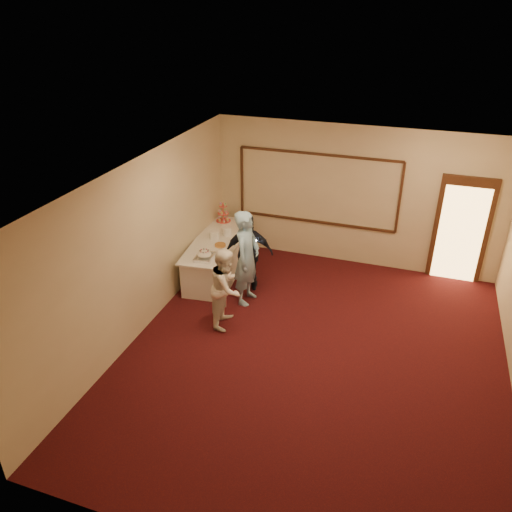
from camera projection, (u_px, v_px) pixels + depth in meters
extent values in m
plane|color=black|center=(313.00, 356.00, 8.14)|extent=(7.00, 7.00, 0.00)
cube|color=beige|center=(355.00, 197.00, 10.38)|extent=(6.00, 0.04, 3.00)
cube|color=beige|center=(233.00, 460.00, 4.51)|extent=(6.00, 0.04, 3.00)
cube|color=beige|center=(142.00, 248.00, 8.31)|extent=(0.04, 7.00, 3.00)
cube|color=white|center=(325.00, 181.00, 6.75)|extent=(6.00, 7.00, 0.04)
cube|color=#351E10|center=(315.00, 221.00, 10.88)|extent=(3.40, 0.04, 0.05)
cube|color=#351E10|center=(319.00, 154.00, 10.19)|extent=(3.40, 0.04, 0.05)
cube|color=#351E10|center=(242.00, 180.00, 11.02)|extent=(0.05, 0.04, 1.50)
cube|color=#351E10|center=(400.00, 198.00, 10.05)|extent=(0.05, 0.04, 1.50)
cube|color=#351E10|center=(461.00, 230.00, 9.91)|extent=(1.05, 0.06, 2.20)
cube|color=#FFBF66|center=(460.00, 235.00, 9.94)|extent=(0.85, 0.02, 2.00)
cube|color=white|center=(218.00, 257.00, 10.44)|extent=(1.06, 2.36, 0.74)
cube|color=white|center=(218.00, 240.00, 10.27)|extent=(1.18, 2.49, 0.03)
cube|color=silver|center=(205.00, 258.00, 9.51)|extent=(0.37, 0.45, 0.04)
ellipsoid|color=white|center=(204.00, 254.00, 9.48)|extent=(0.27, 0.27, 0.12)
cube|color=silver|center=(211.00, 255.00, 9.58)|extent=(0.17, 0.26, 0.01)
cylinder|color=#F04E48|center=(223.00, 212.00, 11.01)|extent=(0.02, 0.02, 0.44)
cylinder|color=#F04E48|center=(223.00, 221.00, 11.11)|extent=(0.33, 0.33, 0.01)
cylinder|color=#F04E48|center=(223.00, 213.00, 11.03)|extent=(0.25, 0.25, 0.01)
cylinder|color=#F04E48|center=(223.00, 206.00, 10.95)|extent=(0.17, 0.17, 0.01)
cylinder|color=white|center=(214.00, 235.00, 10.26)|extent=(0.19, 0.19, 0.16)
cylinder|color=white|center=(214.00, 231.00, 10.22)|extent=(0.20, 0.20, 0.01)
cylinder|color=white|center=(227.00, 231.00, 10.43)|extent=(0.20, 0.20, 0.16)
cylinder|color=white|center=(227.00, 227.00, 10.39)|extent=(0.21, 0.21, 0.01)
cylinder|color=white|center=(220.00, 246.00, 9.98)|extent=(0.26, 0.26, 0.01)
cylinder|color=olive|center=(220.00, 245.00, 9.97)|extent=(0.22, 0.22, 0.04)
imported|color=#83ADCE|center=(247.00, 258.00, 9.22)|extent=(0.49, 0.70, 1.85)
imported|color=white|center=(226.00, 287.00, 8.65)|extent=(0.61, 0.75, 1.47)
imported|color=black|center=(249.00, 253.00, 9.68)|extent=(1.01, 0.65, 1.60)
cube|color=white|center=(255.00, 241.00, 9.31)|extent=(0.07, 0.04, 0.05)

